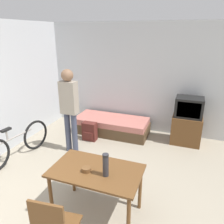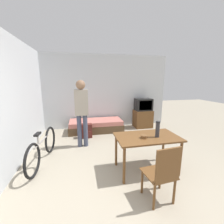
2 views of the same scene
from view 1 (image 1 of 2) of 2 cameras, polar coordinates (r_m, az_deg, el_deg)
The scene contains 10 objects.
wall_back at distance 5.65m, azimuth 4.21°, elevation 8.86°, with size 5.14×0.06×2.70m.
wall_left at distance 5.10m, azimuth -26.06°, elevation 5.60°, with size 0.06×4.80×2.70m.
daybed at distance 5.61m, azimuth -0.12°, elevation -3.53°, with size 1.87×0.81×0.40m.
tv at distance 5.28m, azimuth 19.04°, elevation -2.43°, with size 0.65×0.52×1.10m.
dining_table at distance 3.08m, azimuth -4.13°, elevation -16.21°, with size 1.21×0.72×0.73m.
bicycle at distance 4.83m, azimuth -23.62°, elevation -7.69°, with size 0.27×1.65×0.75m.
person_standing at distance 4.52m, azimuth -11.09°, elevation 1.77°, with size 0.34×0.24×1.79m.
thermos_flask at distance 2.82m, azimuth -1.68°, elevation -13.46°, with size 0.08×0.08×0.31m.
mate_bowl at distance 2.99m, azimuth -6.70°, elevation -14.68°, with size 0.12×0.12×0.06m.
backpack at distance 5.26m, azimuth -5.87°, elevation -5.08°, with size 0.33×0.21×0.45m.
Camera 1 is at (1.54, -1.50, 2.46)m, focal length 35.00 mm.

